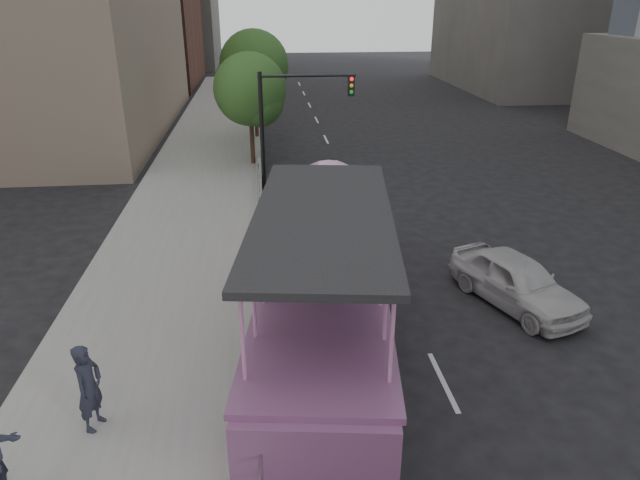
% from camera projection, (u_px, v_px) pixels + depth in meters
% --- Properties ---
extents(ground, '(160.00, 160.00, 0.00)m').
position_uv_depth(ground, '(382.00, 336.00, 14.76)').
color(ground, black).
extents(sidewalk, '(5.50, 80.00, 0.30)m').
position_uv_depth(sidewalk, '(195.00, 207.00, 23.31)').
color(sidewalk, '#A3A39D').
rests_on(sidewalk, ground).
extents(kerb_wall, '(0.24, 30.00, 0.36)m').
position_uv_depth(kerb_wall, '(260.00, 289.00, 16.11)').
color(kerb_wall, '#A8A9A3').
rests_on(kerb_wall, sidewalk).
extents(guardrail, '(0.07, 22.00, 0.71)m').
position_uv_depth(guardrail, '(259.00, 268.00, 15.85)').
color(guardrail, '#B2B2B7').
rests_on(guardrail, kerb_wall).
extents(duck_boat, '(4.33, 11.87, 3.85)m').
position_uv_depth(duck_boat, '(325.00, 279.00, 14.61)').
color(duck_boat, black).
rests_on(duck_boat, ground).
extents(car, '(3.13, 4.62, 1.46)m').
position_uv_depth(car, '(516.00, 281.00, 16.04)').
color(car, silver).
rests_on(car, ground).
extents(pedestrian_near, '(0.62, 0.77, 1.84)m').
position_uv_depth(pedestrian_near, '(89.00, 387.00, 10.90)').
color(pedestrian_near, '#232634').
rests_on(pedestrian_near, sidewalk).
extents(parking_sign, '(0.18, 0.65, 2.97)m').
position_uv_depth(parking_sign, '(267.00, 231.00, 16.51)').
color(parking_sign, black).
rests_on(parking_sign, ground).
extents(traffic_signal, '(4.20, 0.32, 5.20)m').
position_uv_depth(traffic_signal, '(289.00, 112.00, 24.65)').
color(traffic_signal, black).
rests_on(traffic_signal, ground).
extents(street_tree_near, '(3.52, 3.52, 5.72)m').
position_uv_depth(street_tree_near, '(252.00, 92.00, 27.50)').
color(street_tree_near, '#382419').
rests_on(street_tree_near, ground).
extents(street_tree_far, '(3.97, 3.97, 6.45)m').
position_uv_depth(street_tree_far, '(256.00, 68.00, 32.81)').
color(street_tree_far, '#382419').
rests_on(street_tree_far, ground).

